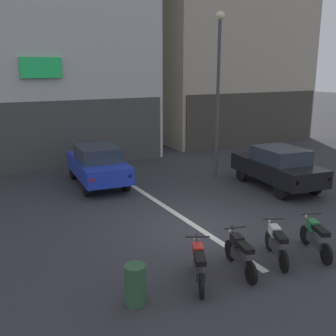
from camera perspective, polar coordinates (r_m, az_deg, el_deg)
The scene contains 10 objects.
ground_plane at distance 12.00m, azimuth 4.34°, elevation -8.60°, with size 120.00×120.00×0.00m, color #333338.
lane_centre_line at distance 17.08m, azimuth -6.45°, elevation -1.66°, with size 0.20×18.00×0.01m, color silver.
car_blue_crossing_near at distance 16.24m, azimuth -10.10°, elevation 0.59°, with size 2.05×4.21×1.64m.
car_black_parked_kerbside at distance 16.21m, azimuth 15.54°, elevation 0.26°, with size 2.18×4.26×1.64m.
street_lamp at distance 16.98m, azimuth 7.25°, elevation 12.47°, with size 0.36×0.36×6.85m.
motorcycle_red_row_leftmost at distance 8.98m, azimuth 4.43°, elevation -13.60°, with size 0.81×1.53×0.98m.
motorcycle_black_row_left_mid at distance 9.57m, azimuth 10.33°, elevation -11.95°, with size 0.58×1.64×0.98m.
motorcycle_white_row_centre at distance 10.28m, azimuth 15.35°, elevation -10.34°, with size 0.79×1.54×0.98m.
motorcycle_green_row_right_mid at distance 10.93m, azimuth 20.48°, elevation -9.25°, with size 0.73×1.58×0.98m.
trash_bin at distance 8.28m, azimuth -4.73°, elevation -16.42°, with size 0.44×0.44×0.85m, color #2D5938.
Camera 1 is at (-5.97, -9.32, 4.63)m, focal length 42.33 mm.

